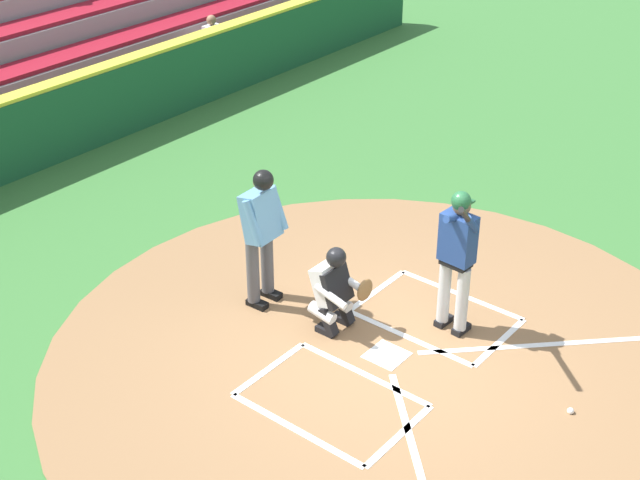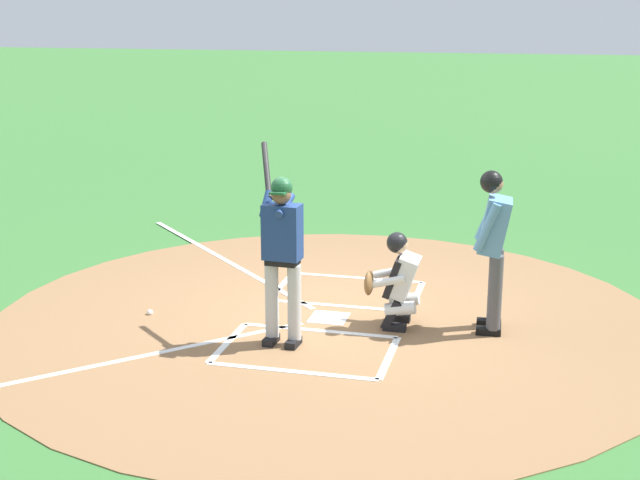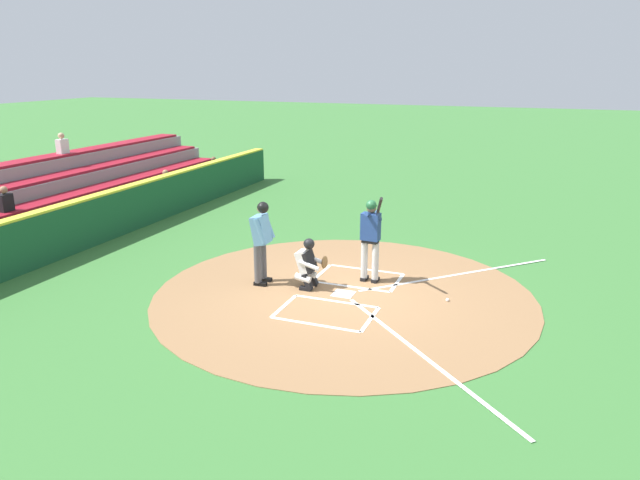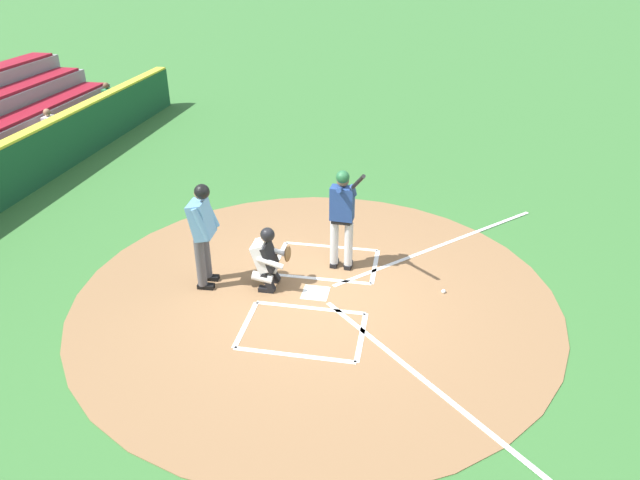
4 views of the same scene
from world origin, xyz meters
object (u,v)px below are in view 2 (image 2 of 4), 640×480
object	(u,v)px
plate_umpire	(494,240)
baseball	(150,312)
batter	(282,248)
catcher	(397,278)

from	to	relation	value
plate_umpire	baseball	distance (m)	4.15
batter	baseball	bearing A→B (deg)	74.23
baseball	batter	bearing A→B (deg)	-105.77
catcher	plate_umpire	distance (m)	1.17
batter	baseball	distance (m)	2.16
baseball	catcher	bearing A→B (deg)	-83.79
batter	catcher	bearing A→B (deg)	-53.61
plate_umpire	baseball	xyz separation A→B (m)	(-0.44, 4.00, -1.04)
baseball	plate_umpire	bearing A→B (deg)	-83.66
catcher	plate_umpire	xyz separation A→B (m)	(0.12, -1.05, 0.49)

